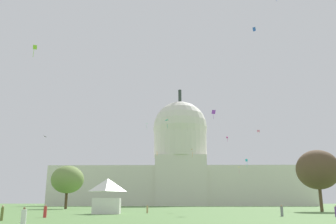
{
  "coord_description": "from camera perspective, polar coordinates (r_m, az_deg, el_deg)",
  "views": [
    {
      "loc": [
        -3.68,
        -21.45,
        2.13
      ],
      "look_at": [
        -5.87,
        89.12,
        30.26
      ],
      "focal_mm": 37.8,
      "sensor_mm": 36.0,
      "label": 1
    }
  ],
  "objects": [
    {
      "name": "kite_blue_high",
      "position": [
        124.01,
        13.73,
        12.85
      ],
      "size": [
        1.05,
        1.0,
        1.27
      ],
      "rotation": [
        0.0,
        0.0,
        1.74
      ],
      "color": "blue"
    },
    {
      "name": "person_grey_back_right",
      "position": [
        57.83,
        17.88,
        -14.97
      ],
      "size": [
        0.56,
        0.56,
        1.68
      ],
      "rotation": [
        0.0,
        0.0,
        5.75
      ],
      "color": "gray",
      "rests_on": "ground_plane"
    },
    {
      "name": "kite_yellow_low",
      "position": [
        174.1,
        11.47,
        -8.85
      ],
      "size": [
        1.32,
        1.05,
        2.87
      ],
      "rotation": [
        0.0,
        0.0,
        0.27
      ],
      "color": "yellow"
    },
    {
      "name": "tree_east_near",
      "position": [
        88.08,
        23.0,
        -8.55
      ],
      "size": [
        10.98,
        11.28,
        13.67
      ],
      "color": "brown",
      "rests_on": "ground_plane"
    },
    {
      "name": "kite_lime_mid",
      "position": [
        76.26,
        -20.7,
        9.6
      ],
      "size": [
        0.71,
        0.62,
        2.58
      ],
      "rotation": [
        0.0,
        0.0,
        2.9
      ],
      "color": "#8CD133"
    },
    {
      "name": "person_white_mid_left",
      "position": [
        34.24,
        -22.26,
        -15.55
      ],
      "size": [
        0.56,
        0.56,
        1.68
      ],
      "rotation": [
        0.0,
        0.0,
        1.29
      ],
      "color": "silver",
      "rests_on": "ground_plane"
    },
    {
      "name": "person_olive_lawn_far_right",
      "position": [
        46.64,
        -25.19,
        -14.58
      ],
      "size": [
        0.41,
        0.41,
        1.74
      ],
      "rotation": [
        0.0,
        0.0,
        1.25
      ],
      "color": "olive",
      "rests_on": "ground_plane"
    },
    {
      "name": "person_tan_front_left",
      "position": [
        70.65,
        -3.36,
        -15.39
      ],
      "size": [
        0.48,
        0.48,
        1.58
      ],
      "rotation": [
        0.0,
        0.0,
        5.21
      ],
      "color": "tan",
      "rests_on": "ground_plane"
    },
    {
      "name": "kite_black_low",
      "position": [
        93.22,
        -18.96,
        -4.06
      ],
      "size": [
        0.86,
        1.77,
        0.31
      ],
      "rotation": [
        0.0,
        0.0,
        1.7
      ],
      "color": "black"
    },
    {
      "name": "person_red_aisle_center",
      "position": [
        53.72,
        -19.21,
        -14.95
      ],
      "size": [
        0.54,
        0.54,
        1.73
      ],
      "rotation": [
        0.0,
        0.0,
        6.06
      ],
      "color": "red",
      "rests_on": "ground_plane"
    },
    {
      "name": "kite_magenta_mid",
      "position": [
        166.29,
        9.51,
        -4.06
      ],
      "size": [
        0.74,
        0.8,
        2.62
      ],
      "rotation": [
        0.0,
        0.0,
        3.12
      ],
      "color": "#D1339E"
    },
    {
      "name": "event_tent",
      "position": [
        67.17,
        -9.77,
        -13.16
      ],
      "size": [
        5.45,
        5.42,
        6.31
      ],
      "rotation": [
        0.0,
        0.0,
        0.09
      ],
      "color": "white",
      "rests_on": "ground_plane"
    },
    {
      "name": "kite_turquoise_mid",
      "position": [
        105.02,
        0.05,
        -1.58
      ],
      "size": [
        1.42,
        1.71,
        2.1
      ],
      "rotation": [
        0.0,
        0.0,
        2.07
      ],
      "color": "teal"
    },
    {
      "name": "kite_cyan_mid",
      "position": [
        151.4,
        12.55,
        -7.7
      ],
      "size": [
        1.06,
        0.42,
        3.6
      ],
      "rotation": [
        0.0,
        0.0,
        2.69
      ],
      "color": "#33BCDB"
    },
    {
      "name": "person_purple_near_tent",
      "position": [
        58.36,
        25.49,
        -14.29
      ],
      "size": [
        0.54,
        0.54,
        1.66
      ],
      "rotation": [
        0.0,
        0.0,
        2.73
      ],
      "color": "#703D93",
      "rests_on": "ground_plane"
    },
    {
      "name": "kite_green_high",
      "position": [
        175.41,
        -3.56,
        -2.11
      ],
      "size": [
        1.42,
        1.33,
        2.44
      ],
      "rotation": [
        0.0,
        0.0,
        5.71
      ],
      "color": "green"
    },
    {
      "name": "tree_west_mid",
      "position": [
        114.66,
        -15.9,
        -10.43
      ],
      "size": [
        13.23,
        13.59,
        12.98
      ],
      "color": "#4C3823",
      "rests_on": "ground_plane"
    },
    {
      "name": "capitol_building",
      "position": [
        193.81,
        2.03,
        -9.08
      ],
      "size": [
        136.17,
        29.9,
        64.22
      ],
      "color": "silver",
      "rests_on": "ground_plane"
    },
    {
      "name": "kite_pink_high",
      "position": [
        180.53,
        14.37,
        -3.0
      ],
      "size": [
        1.33,
        1.37,
        2.89
      ],
      "rotation": [
        0.0,
        0.0,
        3.53
      ],
      "color": "pink"
    },
    {
      "name": "kite_orange_mid",
      "position": [
        123.69,
        -1.78,
        -6.69
      ],
      "size": [
        0.12,
        0.75,
        1.42
      ],
      "rotation": [
        0.0,
        0.0,
        0.75
      ],
      "color": "orange"
    },
    {
      "name": "kite_orange_mid_b",
      "position": [
        161.31,
        4.05,
        -6.21
      ],
      "size": [
        1.26,
        1.43,
        3.55
      ],
      "rotation": [
        0.0,
        0.0,
        1.09
      ],
      "color": "orange"
    },
    {
      "name": "kite_violet_mid",
      "position": [
        96.35,
        7.36,
        -0.06
      ],
      "size": [
        1.12,
        0.45,
        2.54
      ],
      "rotation": [
        0.0,
        0.0,
        5.12
      ],
      "color": "purple"
    }
  ]
}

